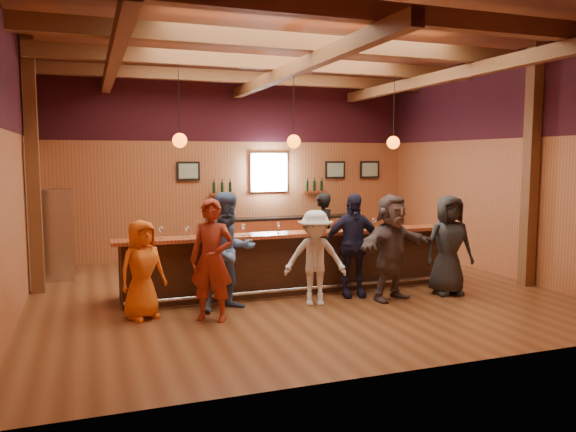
{
  "coord_description": "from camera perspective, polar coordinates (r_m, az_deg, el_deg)",
  "views": [
    {
      "loc": [
        -3.46,
        -9.35,
        2.43
      ],
      "look_at": [
        0.0,
        0.3,
        1.35
      ],
      "focal_mm": 35.0,
      "sensor_mm": 36.0,
      "label": 1
    }
  ],
  "objects": [
    {
      "name": "glass_d",
      "position": [
        9.48,
        -4.55,
        -1.15
      ],
      "size": [
        0.09,
        0.09,
        0.2
      ],
      "color": "silver",
      "rests_on": "bar_counter"
    },
    {
      "name": "customer_dark",
      "position": [
        10.31,
        16.02,
        -2.85
      ],
      "size": [
        0.94,
        0.69,
        1.77
      ],
      "primitive_type": "imported",
      "rotation": [
        0.0,
        0.0,
        -0.16
      ],
      "color": "#232426",
      "rests_on": "ground"
    },
    {
      "name": "glass_a",
      "position": [
        9.31,
        -12.74,
        -1.41
      ],
      "size": [
        0.09,
        0.09,
        0.2
      ],
      "color": "silver",
      "rests_on": "bar_counter"
    },
    {
      "name": "customer_brown",
      "position": [
        9.69,
        10.47,
        -3.13
      ],
      "size": [
        1.76,
        1.02,
        1.81
      ],
      "primitive_type": "imported",
      "rotation": [
        0.0,
        0.0,
        0.31
      ],
      "color": "#554744",
      "rests_on": "ground"
    },
    {
      "name": "bar_counter",
      "position": [
        10.29,
        0.37,
        -4.67
      ],
      "size": [
        6.3,
        1.07,
        1.11
      ],
      "color": "black",
      "rests_on": "ground"
    },
    {
      "name": "customer_redvest",
      "position": [
        8.39,
        -7.74,
        -4.46
      ],
      "size": [
        0.79,
        0.72,
        1.82
      ],
      "primitive_type": "imported",
      "rotation": [
        0.0,
        0.0,
        -0.54
      ],
      "color": "maroon",
      "rests_on": "ground"
    },
    {
      "name": "glass_b",
      "position": [
        9.41,
        -10.18,
        -1.37
      ],
      "size": [
        0.08,
        0.08,
        0.18
      ],
      "color": "silver",
      "rests_on": "bar_counter"
    },
    {
      "name": "bottle_b",
      "position": [
        10.34,
        6.38,
        -0.56
      ],
      "size": [
        0.08,
        0.08,
        0.36
      ],
      "color": "black",
      "rests_on": "bar_counter"
    },
    {
      "name": "framed_pictures",
      "position": [
        14.24,
        1.38,
        4.68
      ],
      "size": [
        5.35,
        0.05,
        0.45
      ],
      "color": "black",
      "rests_on": "room"
    },
    {
      "name": "customer_navy",
      "position": [
        9.83,
        6.56,
        -2.96
      ],
      "size": [
        1.12,
        0.6,
        1.81
      ],
      "primitive_type": "imported",
      "rotation": [
        0.0,
        0.0,
        -0.16
      ],
      "color": "#1D1B36",
      "rests_on": "ground"
    },
    {
      "name": "bottle_a",
      "position": [
        10.13,
        3.63,
        -0.71
      ],
      "size": [
        0.07,
        0.07,
        0.35
      ],
      "color": "black",
      "rests_on": "bar_counter"
    },
    {
      "name": "back_bar_cabinet",
      "position": [
        14.01,
        -0.1,
        -2.01
      ],
      "size": [
        4.0,
        0.52,
        0.95
      ],
      "color": "#92371A",
      "rests_on": "ground"
    },
    {
      "name": "window",
      "position": [
        13.96,
        -1.96,
        4.45
      ],
      "size": [
        0.95,
        0.09,
        0.95
      ],
      "color": "silver",
      "rests_on": "room"
    },
    {
      "name": "customer_denim",
      "position": [
        8.94,
        -6.0,
        -3.6
      ],
      "size": [
        1.07,
        0.93,
        1.88
      ],
      "primitive_type": "imported",
      "rotation": [
        0.0,
        0.0,
        0.27
      ],
      "color": "#4B6997",
      "rests_on": "ground"
    },
    {
      "name": "glass_c",
      "position": [
        9.6,
        -6.57,
        -1.22
      ],
      "size": [
        0.07,
        0.07,
        0.17
      ],
      "color": "silver",
      "rests_on": "bar_counter"
    },
    {
      "name": "room",
      "position": [
        10.05,
        0.47,
        10.48
      ],
      "size": [
        9.04,
        9.0,
        4.52
      ],
      "color": "brown",
      "rests_on": "ground"
    },
    {
      "name": "glass_h",
      "position": [
        10.71,
        10.73,
        -0.43
      ],
      "size": [
        0.09,
        0.09,
        0.19
      ],
      "color": "silver",
      "rests_on": "bar_counter"
    },
    {
      "name": "customer_white",
      "position": [
        9.23,
        2.78,
        -4.27
      ],
      "size": [
        1.15,
        0.9,
        1.57
      ],
      "primitive_type": "imported",
      "rotation": [
        0.0,
        0.0,
        -0.36
      ],
      "color": "silver",
      "rests_on": "ground"
    },
    {
      "name": "stainless_fridge",
      "position": [
        12.06,
        -22.61,
        -1.74
      ],
      "size": [
        0.7,
        0.7,
        1.8
      ],
      "primitive_type": "cube",
      "color": "silver",
      "rests_on": "ground"
    },
    {
      "name": "glass_e",
      "position": [
        9.77,
        -0.97,
        -0.93
      ],
      "size": [
        0.09,
        0.09,
        0.19
      ],
      "color": "silver",
      "rests_on": "bar_counter"
    },
    {
      "name": "ice_bucket",
      "position": [
        10.07,
        3.05,
        -0.82
      ],
      "size": [
        0.23,
        0.23,
        0.25
      ],
      "primitive_type": "cylinder",
      "color": "brown",
      "rests_on": "bar_counter"
    },
    {
      "name": "glass_f",
      "position": [
        10.22,
        6.31,
        -0.66
      ],
      "size": [
        0.09,
        0.09,
        0.19
      ],
      "color": "silver",
      "rests_on": "bar_counter"
    },
    {
      "name": "glass_g",
      "position": [
        10.62,
        8.71,
        -0.49
      ],
      "size": [
        0.08,
        0.08,
        0.18
      ],
      "color": "silver",
      "rests_on": "bar_counter"
    },
    {
      "name": "customer_orange",
      "position": [
        8.73,
        -14.6,
        -5.28
      ],
      "size": [
        0.86,
        0.74,
        1.5
      ],
      "primitive_type": "imported",
      "rotation": [
        0.0,
        0.0,
        0.43
      ],
      "color": "orange",
      "rests_on": "ground"
    },
    {
      "name": "bartender",
      "position": [
        11.55,
        3.44,
        -1.84
      ],
      "size": [
        0.73,
        0.61,
        1.71
      ],
      "primitive_type": "imported",
      "rotation": [
        0.0,
        0.0,
        3.53
      ],
      "color": "black",
      "rests_on": "ground"
    },
    {
      "name": "wine_shelves",
      "position": [
        13.92,
        -1.87,
        2.67
      ],
      "size": [
        3.0,
        0.18,
        0.3
      ],
      "color": "#92371A",
      "rests_on": "room"
    },
    {
      "name": "pendant_lights",
      "position": [
        9.97,
        0.59,
        7.61
      ],
      "size": [
        4.24,
        0.24,
        1.37
      ],
      "color": "black",
      "rests_on": "room"
    }
  ]
}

